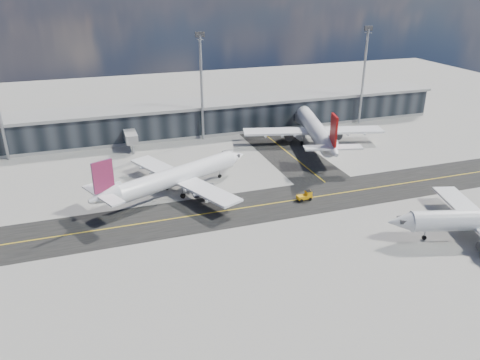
% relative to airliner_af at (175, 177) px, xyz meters
% --- Properties ---
extents(ground, '(300.00, 300.00, 0.00)m').
position_rel_airliner_af_xyz_m(ground, '(14.42, -14.93, -3.78)').
color(ground, gray).
rests_on(ground, ground).
extents(taxiway_lanes, '(180.00, 63.00, 0.03)m').
position_rel_airliner_af_xyz_m(taxiway_lanes, '(18.33, -4.19, -3.77)').
color(taxiway_lanes, black).
rests_on(taxiway_lanes, ground).
extents(terminal_concourse, '(152.00, 19.80, 8.80)m').
position_rel_airliner_af_xyz_m(terminal_concourse, '(14.46, 40.01, 0.31)').
color(terminal_concourse, black).
rests_on(terminal_concourse, ground).
extents(floodlight_masts, '(102.50, 0.70, 28.90)m').
position_rel_airliner_af_xyz_m(floodlight_masts, '(14.42, 33.07, 11.82)').
color(floodlight_masts, gray).
rests_on(floodlight_masts, ground).
extents(airliner_af, '(36.82, 31.77, 11.45)m').
position_rel_airliner_af_xyz_m(airliner_af, '(0.00, 0.00, 0.00)').
color(airliner_af, white).
rests_on(airliner_af, ground).
extents(airliner_redtail, '(38.14, 44.34, 13.28)m').
position_rel_airliner_af_xyz_m(airliner_redtail, '(41.70, 18.91, 0.60)').
color(airliner_redtail, white).
rests_on(airliner_redtail, ground).
extents(baggage_tug, '(3.11, 1.70, 1.90)m').
position_rel_airliner_af_xyz_m(baggage_tug, '(24.32, -11.56, -2.83)').
color(baggage_tug, '#F4A60C').
rests_on(baggage_tug, ground).
extents(service_van, '(3.04, 6.27, 1.72)m').
position_rel_airliner_af_xyz_m(service_van, '(17.01, 16.26, -2.92)').
color(service_van, white).
rests_on(service_van, ground).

